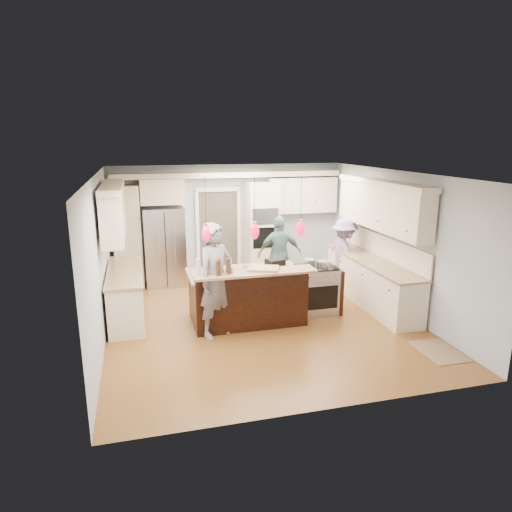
{
  "coord_description": "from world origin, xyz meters",
  "views": [
    {
      "loc": [
        -2.09,
        -7.65,
        3.29
      ],
      "look_at": [
        0.0,
        0.35,
        1.15
      ],
      "focal_mm": 32.0,
      "sensor_mm": 36.0,
      "label": 1
    }
  ],
  "objects_px": {
    "island_range": "(317,289)",
    "person_far_left": "(211,272)",
    "refrigerator": "(165,247)",
    "kitchen_island": "(247,295)",
    "person_bar_end": "(216,281)"
  },
  "relations": [
    {
      "from": "refrigerator",
      "to": "person_far_left",
      "type": "distance_m",
      "value": 1.96
    },
    {
      "from": "kitchen_island",
      "to": "person_bar_end",
      "type": "distance_m",
      "value": 0.97
    },
    {
      "from": "person_far_left",
      "to": "refrigerator",
      "type": "bearing_deg",
      "value": -94.27
    },
    {
      "from": "island_range",
      "to": "person_far_left",
      "type": "relative_size",
      "value": 0.62
    },
    {
      "from": "island_range",
      "to": "kitchen_island",
      "type": "bearing_deg",
      "value": -176.91
    },
    {
      "from": "kitchen_island",
      "to": "person_far_left",
      "type": "bearing_deg",
      "value": 124.09
    },
    {
      "from": "island_range",
      "to": "person_bar_end",
      "type": "height_order",
      "value": "person_bar_end"
    },
    {
      "from": "kitchen_island",
      "to": "island_range",
      "type": "relative_size",
      "value": 2.28
    },
    {
      "from": "person_bar_end",
      "to": "refrigerator",
      "type": "bearing_deg",
      "value": 68.18
    },
    {
      "from": "refrigerator",
      "to": "island_range",
      "type": "height_order",
      "value": "refrigerator"
    },
    {
      "from": "refrigerator",
      "to": "kitchen_island",
      "type": "bearing_deg",
      "value": -63.08
    },
    {
      "from": "refrigerator",
      "to": "person_bar_end",
      "type": "distance_m",
      "value": 3.16
    },
    {
      "from": "kitchen_island",
      "to": "island_range",
      "type": "xyz_separation_m",
      "value": [
        1.41,
        0.08,
        -0.03
      ]
    },
    {
      "from": "refrigerator",
      "to": "island_range",
      "type": "bearing_deg",
      "value": -42.59
    },
    {
      "from": "refrigerator",
      "to": "person_far_left",
      "type": "bearing_deg",
      "value": -66.52
    }
  ]
}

